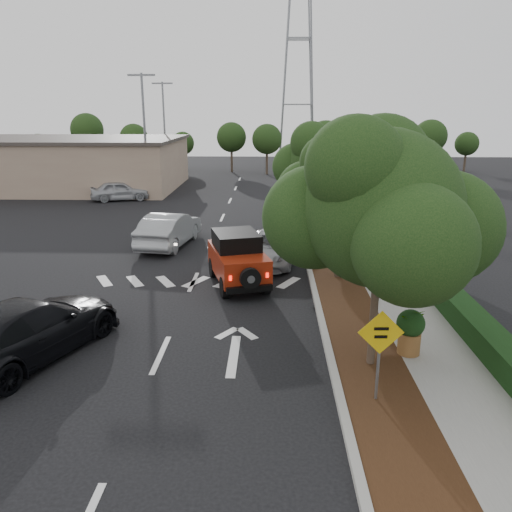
{
  "coord_description": "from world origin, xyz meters",
  "views": [
    {
      "loc": [
        2.97,
        -12.23,
        6.44
      ],
      "look_at": [
        2.52,
        3.0,
        1.95
      ],
      "focal_mm": 35.0,
      "sensor_mm": 36.0,
      "label": 1
    }
  ],
  "objects_px": {
    "black_suv_oncoming": "(28,329)",
    "silver_suv_ahead": "(271,247)",
    "red_jeep": "(237,258)",
    "speed_hump_sign": "(380,344)"
  },
  "relations": [
    {
      "from": "speed_hump_sign",
      "to": "silver_suv_ahead",
      "type": "bearing_deg",
      "value": 100.36
    },
    {
      "from": "silver_suv_ahead",
      "to": "black_suv_oncoming",
      "type": "distance_m",
      "value": 11.05
    },
    {
      "from": "red_jeep",
      "to": "silver_suv_ahead",
      "type": "distance_m",
      "value": 3.13
    },
    {
      "from": "red_jeep",
      "to": "speed_hump_sign",
      "type": "relative_size",
      "value": 1.88
    },
    {
      "from": "silver_suv_ahead",
      "to": "black_suv_oncoming",
      "type": "relative_size",
      "value": 0.84
    },
    {
      "from": "red_jeep",
      "to": "black_suv_oncoming",
      "type": "height_order",
      "value": "red_jeep"
    },
    {
      "from": "silver_suv_ahead",
      "to": "black_suv_oncoming",
      "type": "height_order",
      "value": "black_suv_oncoming"
    },
    {
      "from": "red_jeep",
      "to": "silver_suv_ahead",
      "type": "xyz_separation_m",
      "value": [
        1.28,
        2.83,
        -0.36
      ]
    },
    {
      "from": "black_suv_oncoming",
      "to": "silver_suv_ahead",
      "type": "bearing_deg",
      "value": -104.73
    },
    {
      "from": "black_suv_oncoming",
      "to": "speed_hump_sign",
      "type": "bearing_deg",
      "value": -171.5
    }
  ]
}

